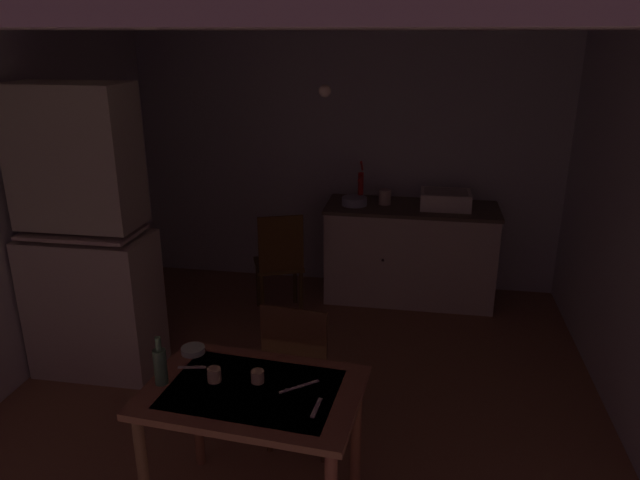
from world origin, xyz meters
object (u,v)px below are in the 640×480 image
at_px(hand_pump, 361,185).
at_px(serving_bowl_wide, 193,350).
at_px(hutch_cabinet, 87,245).
at_px(chair_far_side, 301,373).
at_px(dining_table, 253,409).
at_px(chair_by_counter, 280,262).
at_px(mixing_bowl_counter, 354,201).
at_px(mug_tall, 214,375).
at_px(sink_basin, 445,199).
at_px(glass_bottle, 160,365).

xyz_separation_m(hand_pump, serving_bowl_wide, (-0.62, -2.64, -0.29)).
height_order(hutch_cabinet, serving_bowl_wide, hutch_cabinet).
distance_m(hutch_cabinet, chair_far_side, 1.84).
xyz_separation_m(dining_table, chair_by_counter, (-0.41, 2.28, -0.14)).
xyz_separation_m(hutch_cabinet, mixing_bowl_counter, (1.71, 1.61, -0.04)).
bearing_deg(dining_table, hand_pump, 85.85).
height_order(serving_bowl_wide, mug_tall, mug_tall).
bearing_deg(mug_tall, sink_basin, 67.35).
xyz_separation_m(sink_basin, mug_tall, (-1.18, -2.84, -0.18)).
bearing_deg(glass_bottle, mixing_bowl_counter, 77.74).
bearing_deg(glass_bottle, sink_basin, 63.72).
distance_m(hutch_cabinet, sink_basin, 3.02).
height_order(mixing_bowl_counter, chair_by_counter, mixing_bowl_counter).
bearing_deg(serving_bowl_wide, mixing_bowl_counter, 77.25).
bearing_deg(mug_tall, serving_bowl_wide, 130.16).
bearing_deg(chair_by_counter, sink_basin, 22.98).
xyz_separation_m(hutch_cabinet, sink_basin, (2.52, 1.66, 0.00)).
bearing_deg(serving_bowl_wide, glass_bottle, -98.10).
bearing_deg(serving_bowl_wide, dining_table, -34.02).
relative_size(sink_basin, mixing_bowl_counter, 1.92).
relative_size(mixing_bowl_counter, chair_by_counter, 0.24).
relative_size(hand_pump, mug_tall, 5.54).
bearing_deg(mixing_bowl_counter, mug_tall, -97.58).
bearing_deg(sink_basin, hutch_cabinet, -146.69).
distance_m(dining_table, glass_bottle, 0.50).
bearing_deg(hutch_cabinet, mug_tall, -41.43).
bearing_deg(chair_far_side, sink_basin, 69.40).
relative_size(sink_basin, mug_tall, 6.26).
bearing_deg(sink_basin, chair_by_counter, -157.02).
xyz_separation_m(dining_table, chair_far_side, (0.12, 0.57, -0.14)).
bearing_deg(chair_by_counter, chair_far_side, -72.69).
xyz_separation_m(chair_by_counter, mug_tall, (0.21, -2.25, 0.29)).
relative_size(mixing_bowl_counter, mug_tall, 3.27).
xyz_separation_m(chair_far_side, glass_bottle, (-0.57, -0.60, 0.35)).
height_order(chair_by_counter, mug_tall, chair_by_counter).
distance_m(mixing_bowl_counter, dining_table, 2.84).
xyz_separation_m(hutch_cabinet, chair_far_side, (1.66, -0.64, -0.47)).
xyz_separation_m(hutch_cabinet, dining_table, (1.54, -1.21, -0.33)).
bearing_deg(hutch_cabinet, serving_bowl_wide, -39.63).
xyz_separation_m(serving_bowl_wide, mug_tall, (0.20, -0.24, 0.02)).
distance_m(sink_basin, chair_far_side, 2.50).
bearing_deg(dining_table, chair_far_side, 78.45).
bearing_deg(hutch_cabinet, glass_bottle, -48.77).
bearing_deg(glass_bottle, hand_pump, 77.31).
bearing_deg(hand_pump, mixing_bowl_counter, -114.94).
bearing_deg(dining_table, mixing_bowl_counter, 86.60).
bearing_deg(chair_far_side, mug_tall, -120.65).
height_order(dining_table, serving_bowl_wide, serving_bowl_wide).
bearing_deg(mug_tall, chair_by_counter, 95.35).
distance_m(hand_pump, glass_bottle, 3.02).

